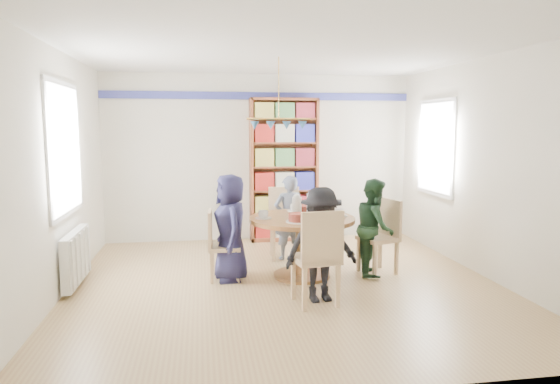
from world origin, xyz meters
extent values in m
plane|color=tan|center=(0.00, 0.00, 0.00)|extent=(5.00, 5.00, 0.00)
plane|color=white|center=(0.00, 0.00, 2.70)|extent=(5.00, 5.00, 0.00)
plane|color=silver|center=(0.00, 2.50, 1.35)|extent=(5.00, 0.00, 5.00)
plane|color=silver|center=(0.00, -2.50, 1.35)|extent=(5.00, 0.00, 5.00)
plane|color=silver|center=(-2.50, 0.00, 1.35)|extent=(0.00, 5.00, 5.00)
plane|color=silver|center=(2.50, 0.00, 1.35)|extent=(0.00, 5.00, 5.00)
cube|color=navy|center=(0.00, 2.48, 2.35)|extent=(5.00, 0.02, 0.12)
cube|color=white|center=(-2.48, 0.30, 1.60)|extent=(0.03, 1.32, 1.52)
cube|color=white|center=(-2.46, 0.30, 1.60)|extent=(0.01, 1.20, 1.40)
cube|color=white|center=(2.48, 1.30, 1.55)|extent=(0.03, 1.12, 1.42)
cube|color=white|center=(2.46, 1.30, 1.55)|extent=(0.01, 1.00, 1.30)
cylinder|color=gold|center=(0.00, 0.50, 2.33)|extent=(0.01, 0.01, 0.75)
cylinder|color=gold|center=(0.00, 0.50, 1.95)|extent=(0.80, 0.02, 0.02)
cone|color=teal|center=(-0.30, 0.50, 1.87)|extent=(0.11, 0.11, 0.10)
cone|color=teal|center=(-0.10, 0.50, 1.87)|extent=(0.11, 0.11, 0.10)
cone|color=teal|center=(0.10, 0.50, 1.87)|extent=(0.11, 0.11, 0.10)
cone|color=teal|center=(0.30, 0.50, 1.87)|extent=(0.11, 0.11, 0.10)
cube|color=silver|center=(-2.42, 0.30, 0.35)|extent=(0.10, 1.00, 0.60)
cube|color=silver|center=(-2.36, -0.10, 0.35)|extent=(0.02, 0.06, 0.56)
cube|color=silver|center=(-2.36, 0.10, 0.35)|extent=(0.02, 0.06, 0.56)
cube|color=silver|center=(-2.36, 0.30, 0.35)|extent=(0.02, 0.06, 0.56)
cube|color=silver|center=(-2.36, 0.50, 0.35)|extent=(0.02, 0.06, 0.56)
cube|color=silver|center=(-2.36, 0.70, 0.35)|extent=(0.02, 0.06, 0.56)
cylinder|color=brown|center=(0.25, 0.26, 0.72)|extent=(1.30, 1.30, 0.05)
cylinder|color=brown|center=(0.25, 0.26, 0.35)|extent=(0.16, 0.16, 0.70)
cylinder|color=brown|center=(0.25, 0.26, 0.02)|extent=(0.70, 0.70, 0.04)
cube|color=tan|center=(-0.70, 0.29, 0.40)|extent=(0.40, 0.40, 0.04)
cube|color=tan|center=(-0.87, 0.30, 0.63)|extent=(0.06, 0.38, 0.45)
cube|color=tan|center=(-0.55, 0.12, 0.19)|extent=(0.04, 0.04, 0.39)
cube|color=tan|center=(-0.54, 0.43, 0.19)|extent=(0.04, 0.04, 0.39)
cube|color=tan|center=(-0.86, 0.14, 0.19)|extent=(0.04, 0.04, 0.39)
cube|color=tan|center=(-0.84, 0.45, 0.19)|extent=(0.04, 0.04, 0.39)
cube|color=tan|center=(1.23, 0.26, 0.45)|extent=(0.52, 0.52, 0.05)
cube|color=tan|center=(1.41, 0.32, 0.69)|extent=(0.16, 0.41, 0.50)
cube|color=tan|center=(1.02, 0.38, 0.21)|extent=(0.05, 0.05, 0.43)
cube|color=tan|center=(1.12, 0.05, 0.21)|extent=(0.05, 0.05, 0.43)
cube|color=tan|center=(1.35, 0.47, 0.21)|extent=(0.05, 0.05, 0.43)
cube|color=tan|center=(1.44, 0.15, 0.21)|extent=(0.05, 0.05, 0.43)
cube|color=tan|center=(0.20, 1.18, 0.47)|extent=(0.47, 0.47, 0.05)
cube|color=tan|center=(0.21, 1.38, 0.73)|extent=(0.44, 0.07, 0.52)
cube|color=tan|center=(0.01, 1.01, 0.23)|extent=(0.04, 0.04, 0.45)
cube|color=tan|center=(0.36, 0.99, 0.23)|extent=(0.04, 0.04, 0.45)
cube|color=tan|center=(0.03, 1.37, 0.23)|extent=(0.04, 0.04, 0.45)
cube|color=tan|center=(0.39, 1.35, 0.23)|extent=(0.04, 0.04, 0.45)
cube|color=tan|center=(0.20, -0.69, 0.48)|extent=(0.50, 0.50, 0.05)
cube|color=tan|center=(0.23, -0.89, 0.75)|extent=(0.45, 0.10, 0.53)
cube|color=tan|center=(0.36, -0.49, 0.23)|extent=(0.05, 0.05, 0.46)
cube|color=tan|center=(0.00, -0.54, 0.23)|extent=(0.05, 0.05, 0.46)
cube|color=tan|center=(0.40, -0.85, 0.23)|extent=(0.05, 0.05, 0.46)
cube|color=tan|center=(0.04, -0.90, 0.23)|extent=(0.05, 0.05, 0.46)
imported|color=#1A1937|center=(-0.62, 0.26, 0.65)|extent=(0.50, 0.69, 1.29)
imported|color=#19331E|center=(1.17, 0.23, 0.61)|extent=(0.60, 0.69, 1.22)
imported|color=gray|center=(0.24, 1.12, 0.59)|extent=(0.47, 0.35, 1.18)
imported|color=black|center=(0.28, -0.63, 0.61)|extent=(0.85, 0.56, 1.22)
cube|color=brown|center=(-0.16, 2.34, 1.16)|extent=(0.04, 0.33, 2.31)
cube|color=brown|center=(0.90, 2.34, 1.16)|extent=(0.04, 0.33, 2.31)
cube|color=brown|center=(0.37, 2.34, 2.29)|extent=(1.10, 0.33, 0.04)
cube|color=brown|center=(0.37, 2.34, 0.03)|extent=(1.10, 0.33, 0.07)
cube|color=brown|center=(0.37, 2.49, 1.16)|extent=(1.10, 0.02, 2.31)
cube|color=brown|center=(0.37, 2.34, 0.44)|extent=(1.03, 0.31, 0.03)
cube|color=brown|center=(0.37, 2.34, 0.83)|extent=(1.03, 0.31, 0.03)
cube|color=brown|center=(0.37, 2.34, 1.21)|extent=(1.03, 0.31, 0.03)
cube|color=brown|center=(0.37, 2.34, 1.60)|extent=(1.03, 0.31, 0.03)
cube|color=brown|center=(0.37, 2.34, 1.98)|extent=(1.03, 0.31, 0.03)
cube|color=maroon|center=(0.04, 2.32, 0.21)|extent=(0.30, 0.24, 0.29)
cube|color=silver|center=(0.37, 2.32, 0.21)|extent=(0.30, 0.24, 0.29)
cube|color=#292C97|center=(0.70, 2.32, 0.21)|extent=(0.30, 0.24, 0.29)
cube|color=#C8B850|center=(0.04, 2.32, 0.60)|extent=(0.30, 0.24, 0.29)
cube|color=#4B7E46|center=(0.37, 2.32, 0.60)|extent=(0.30, 0.24, 0.29)
cube|color=maroon|center=(0.70, 2.32, 0.60)|extent=(0.30, 0.24, 0.29)
cube|color=maroon|center=(0.04, 2.32, 0.98)|extent=(0.30, 0.24, 0.29)
cube|color=silver|center=(0.37, 2.32, 0.98)|extent=(0.30, 0.24, 0.29)
cube|color=#292C97|center=(0.70, 2.32, 0.98)|extent=(0.30, 0.24, 0.29)
cube|color=#C8B850|center=(0.04, 2.32, 1.37)|extent=(0.30, 0.24, 0.29)
cube|color=#4B7E46|center=(0.37, 2.32, 1.37)|extent=(0.30, 0.24, 0.29)
cube|color=maroon|center=(0.70, 2.32, 1.37)|extent=(0.30, 0.24, 0.29)
cube|color=maroon|center=(0.04, 2.32, 1.75)|extent=(0.30, 0.24, 0.29)
cube|color=silver|center=(0.37, 2.32, 1.75)|extent=(0.30, 0.24, 0.29)
cube|color=#292C97|center=(0.70, 2.32, 1.75)|extent=(0.30, 0.24, 0.29)
cube|color=#C8B850|center=(0.04, 2.32, 2.11)|extent=(0.30, 0.24, 0.24)
cube|color=#4B7E46|center=(0.37, 2.32, 2.11)|extent=(0.30, 0.24, 0.24)
cube|color=maroon|center=(0.70, 2.32, 2.11)|extent=(0.30, 0.24, 0.24)
cylinder|color=white|center=(0.20, 0.34, 0.87)|extent=(0.12, 0.12, 0.24)
sphere|color=white|center=(0.20, 0.34, 0.99)|extent=(0.09, 0.09, 0.09)
cylinder|color=silver|center=(0.37, 0.38, 0.89)|extent=(0.07, 0.07, 0.28)
cylinder|color=teal|center=(0.37, 0.38, 1.04)|extent=(0.03, 0.03, 0.03)
cylinder|color=white|center=(0.30, 0.54, 0.76)|extent=(0.30, 0.30, 0.01)
cylinder|color=maroon|center=(0.30, 0.54, 0.81)|extent=(0.24, 0.24, 0.09)
cylinder|color=white|center=(0.15, -0.04, 0.76)|extent=(0.30, 0.30, 0.01)
cylinder|color=maroon|center=(0.15, -0.04, 0.81)|extent=(0.24, 0.24, 0.09)
cylinder|color=white|center=(-0.23, 0.26, 0.75)|extent=(0.20, 0.20, 0.01)
imported|color=white|center=(-0.23, 0.26, 0.80)|extent=(0.12, 0.12, 0.10)
cylinder|color=white|center=(0.73, 0.26, 0.75)|extent=(0.20, 0.20, 0.01)
imported|color=white|center=(0.73, 0.26, 0.80)|extent=(0.10, 0.10, 0.09)
cylinder|color=white|center=(0.25, 0.74, 0.75)|extent=(0.20, 0.20, 0.01)
imported|color=white|center=(0.25, 0.74, 0.80)|extent=(0.12, 0.12, 0.10)
cylinder|color=white|center=(0.25, -0.22, 0.75)|extent=(0.20, 0.20, 0.01)
imported|color=white|center=(0.25, -0.22, 0.80)|extent=(0.10, 0.10, 0.09)
camera|label=1|loc=(-0.96, -5.65, 1.84)|focal=32.00mm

